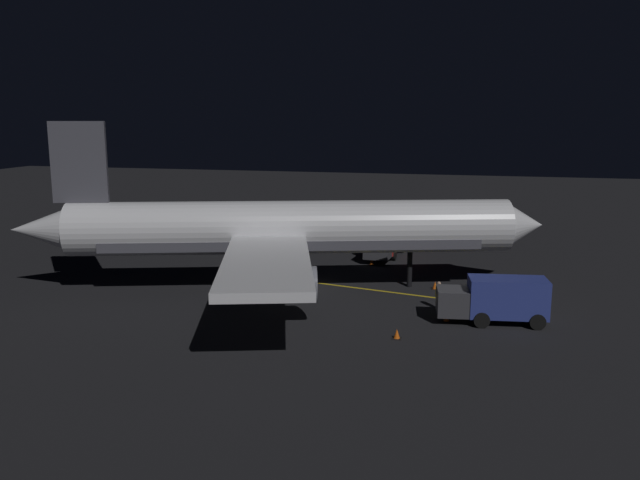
% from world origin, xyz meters
% --- Properties ---
extents(ground_plane, '(180.00, 180.00, 0.20)m').
position_xyz_m(ground_plane, '(0.00, 0.00, -0.10)').
color(ground_plane, black).
extents(apron_guide_stripe, '(4.48, 19.34, 0.01)m').
position_xyz_m(apron_guide_stripe, '(-1.26, 4.00, 0.00)').
color(apron_guide_stripe, gold).
rests_on(apron_guide_stripe, ground_plane).
extents(airliner, '(31.11, 35.47, 11.40)m').
position_xyz_m(airliner, '(0.18, -0.58, 4.10)').
color(airliner, white).
rests_on(airliner, ground_plane).
extents(baggage_truck, '(2.93, 6.39, 2.64)m').
position_xyz_m(baggage_truck, '(4.48, 13.59, 1.34)').
color(baggage_truck, navy).
rests_on(baggage_truck, ground_plane).
extents(catering_truck, '(6.54, 2.64, 2.63)m').
position_xyz_m(catering_truck, '(-11.59, 4.77, 1.34)').
color(catering_truck, maroon).
rests_on(catering_truck, ground_plane).
extents(ground_crew_worker, '(0.40, 0.40, 1.74)m').
position_xyz_m(ground_crew_worker, '(2.51, 10.16, 0.89)').
color(ground_crew_worker, black).
rests_on(ground_crew_worker, ground_plane).
extents(traffic_cone_near_left, '(0.50, 0.50, 0.55)m').
position_xyz_m(traffic_cone_near_left, '(-2.15, 9.62, 0.25)').
color(traffic_cone_near_left, '#EA590F').
rests_on(traffic_cone_near_left, ground_plane).
extents(traffic_cone_near_right, '(0.50, 0.50, 0.55)m').
position_xyz_m(traffic_cone_near_right, '(8.57, 8.36, 0.25)').
color(traffic_cone_near_right, '#EA590F').
rests_on(traffic_cone_near_right, ground_plane).
extents(traffic_cone_under_wing, '(0.50, 0.50, 0.55)m').
position_xyz_m(traffic_cone_under_wing, '(-8.52, 4.17, 0.25)').
color(traffic_cone_under_wing, '#EA590F').
rests_on(traffic_cone_under_wing, ground_plane).
extents(traffic_cone_far, '(0.50, 0.50, 0.55)m').
position_xyz_m(traffic_cone_far, '(4.87, 10.78, 0.25)').
color(traffic_cone_far, '#EA590F').
rests_on(traffic_cone_far, ground_plane).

